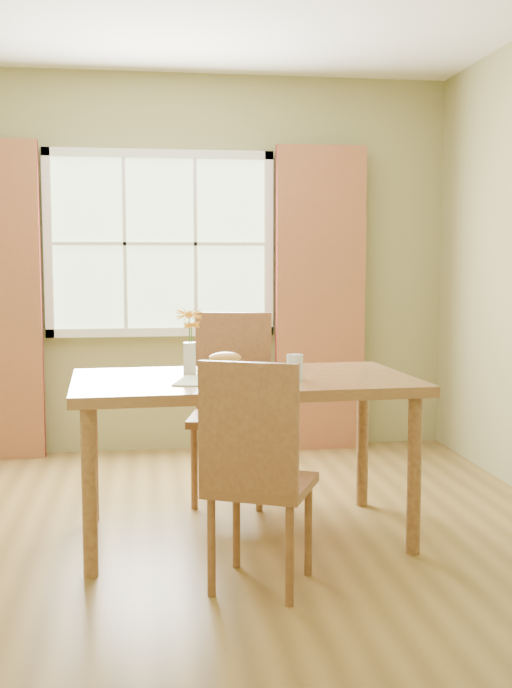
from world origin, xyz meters
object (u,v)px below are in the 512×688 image
at_px(water_glass, 295,367).
at_px(flower_vase, 190,335).
at_px(dining_table, 243,394).
at_px(croissant_sandwich, 225,365).
at_px(chair_near, 256,467).
at_px(chair_far, 232,397).

relative_size(water_glass, flower_vase, 0.37).
bearing_deg(water_glass, dining_table, 156.63).
distance_m(dining_table, croissant_sandwich, 0.21).
height_order(chair_near, chair_far, chair_far).
bearing_deg(dining_table, croissant_sandwich, -138.67).
bearing_deg(flower_vase, water_glass, -26.97).
bearing_deg(chair_far, dining_table, -79.10).
bearing_deg(flower_vase, dining_table, -30.14).
bearing_deg(water_glass, flower_vase, 153.03).
relative_size(croissant_sandwich, flower_vase, 0.53).
distance_m(chair_far, flower_vase, 0.75).
relative_size(chair_near, water_glass, 8.17).
height_order(chair_near, flower_vase, flower_vase).
bearing_deg(croissant_sandwich, chair_near, -91.04).
bearing_deg(chair_near, chair_far, 112.34).
bearing_deg(chair_far, water_glass, -62.45).
height_order(dining_table, flower_vase, flower_vase).
distance_m(croissant_sandwich, flower_vase, 0.31).
height_order(chair_far, water_glass, chair_far).
height_order(croissant_sandwich, flower_vase, flower_vase).
distance_m(chair_far, water_glass, 0.89).
bearing_deg(chair_near, flower_vase, 129.14).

